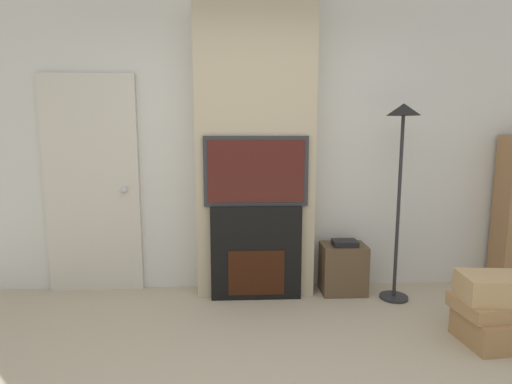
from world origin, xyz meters
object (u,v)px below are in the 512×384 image
floor_lamp (401,151)px  box_stack (495,312)px  television (256,171)px  media_stand (343,268)px  fireplace (256,252)px

floor_lamp → box_stack: (0.42, -0.77, -1.11)m
floor_lamp → box_stack: size_ratio=3.17×
television → media_stand: television is taller
fireplace → media_stand: 0.84m
floor_lamp → television: bearing=176.0°
television → media_stand: 1.23m
fireplace → television: 0.73m
television → box_stack: size_ratio=1.67×
television → fireplace: bearing=90.0°
box_stack → media_stand: media_stand is taller
fireplace → floor_lamp: bearing=-4.1°
fireplace → media_stand: fireplace is taller
fireplace → box_stack: bearing=-27.3°
fireplace → box_stack: size_ratio=1.55×
television → media_stand: size_ratio=1.78×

